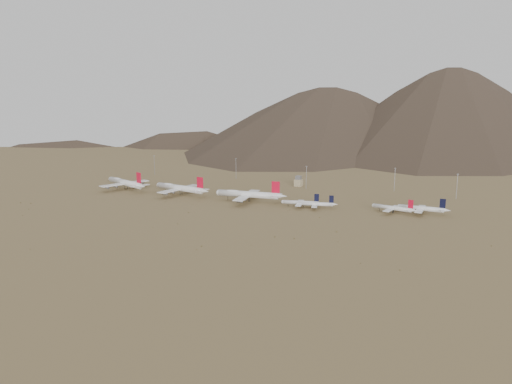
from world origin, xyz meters
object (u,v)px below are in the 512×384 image
at_px(narrowbody_b, 316,204).
at_px(narrowbody_a, 301,203).
at_px(widebody_east, 248,194).
at_px(control_tower, 298,182).
at_px(widebody_west, 125,183).
at_px(widebody_centre, 180,188).

bearing_deg(narrowbody_b, narrowbody_a, 166.47).
bearing_deg(widebody_east, narrowbody_b, -6.54).
xyz_separation_m(widebody_east, control_tower, (16.85, 99.87, -2.17)).
bearing_deg(narrowbody_b, widebody_west, 163.75).
relative_size(widebody_west, control_tower, 5.89).
bearing_deg(widebody_west, narrowbody_b, 20.54).
xyz_separation_m(narrowbody_a, control_tower, (-38.21, 100.44, 1.09)).
xyz_separation_m(widebody_west, widebody_east, (151.84, -2.97, -0.14)).
xyz_separation_m(widebody_east, narrowbody_a, (55.06, -0.57, -3.26)).
height_order(widebody_centre, narrowbody_b, widebody_centre).
relative_size(narrowbody_b, control_tower, 3.09).
distance_m(narrowbody_a, control_tower, 107.47).
xyz_separation_m(widebody_west, control_tower, (168.68, 96.89, -2.31)).
relative_size(widebody_west, narrowbody_a, 1.82).
relative_size(widebody_east, narrowbody_a, 1.88).
bearing_deg(widebody_centre, narrowbody_a, 9.50).
xyz_separation_m(widebody_centre, control_tower, (96.36, 98.41, -2.09)).
height_order(widebody_centre, widebody_east, widebody_east).
bearing_deg(narrowbody_b, control_tower, 102.38).
bearing_deg(widebody_west, widebody_centre, 20.14).
bearing_deg(widebody_east, widebody_centre, 172.47).
bearing_deg(widebody_east, narrowbody_a, -7.07).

